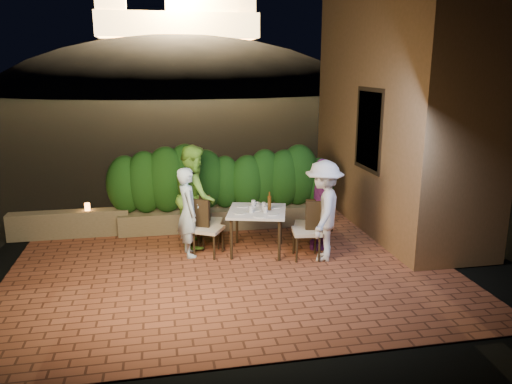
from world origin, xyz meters
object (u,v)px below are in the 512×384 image
object	(u,v)px
chair_left_back	(209,221)
chair_right_front	(307,230)
beer_bottle	(269,201)
dining_table	(257,231)
diner_purple	(322,204)
diner_green	(194,196)
chair_right_back	(306,224)
parapet_lamp	(87,207)
chair_left_front	(208,228)
diner_white	(323,211)
diner_blue	(188,212)
bowl	(256,204)

from	to	relation	value
chair_left_back	chair_right_front	xyz separation A→B (m)	(1.54, -0.91, 0.02)
beer_bottle	dining_table	bearing A→B (deg)	174.92
chair_left_back	diner_purple	world-z (taller)	diner_purple
dining_table	diner_green	distance (m)	1.29
chair_right_back	parapet_lamp	bearing A→B (deg)	-0.78
diner_green	diner_purple	size ratio (longest dim) A/B	1.13
chair_left_front	diner_purple	distance (m)	2.03
chair_left_back	parapet_lamp	size ratio (longest dim) A/B	6.74
diner_white	diner_purple	world-z (taller)	diner_white
parapet_lamp	chair_right_front	bearing A→B (deg)	-27.01
beer_bottle	diner_blue	size ratio (longest dim) A/B	0.21
diner_purple	diner_white	bearing A→B (deg)	1.70
chair_left_back	chair_right_front	bearing A→B (deg)	-16.36
beer_bottle	diner_white	distance (m)	0.95
dining_table	beer_bottle	xyz separation A→B (m)	(0.21, -0.02, 0.54)
diner_green	parapet_lamp	size ratio (longest dim) A/B	13.05
dining_table	parapet_lamp	size ratio (longest dim) A/B	6.91
diner_purple	chair_right_back	bearing A→B (deg)	-74.55
chair_left_front	diner_green	size ratio (longest dim) A/B	0.53
chair_left_front	chair_right_front	distance (m)	1.67
dining_table	beer_bottle	bearing A→B (deg)	-5.08
chair_left_back	chair_right_back	world-z (taller)	chair_left_back
chair_right_front	diner_white	bearing A→B (deg)	171.27
bowl	chair_right_front	size ratio (longest dim) A/B	0.17
dining_table	parapet_lamp	world-z (taller)	dining_table
bowl	parapet_lamp	bearing A→B (deg)	159.58
diner_white	parapet_lamp	world-z (taller)	diner_white
dining_table	diner_blue	world-z (taller)	diner_blue
chair_left_front	beer_bottle	bearing A→B (deg)	28.47
dining_table	diner_green	world-z (taller)	diner_green
bowl	diner_blue	distance (m)	1.24
chair_right_front	parapet_lamp	bearing A→B (deg)	-19.76
chair_left_back	diner_green	bearing A→B (deg)	166.50
dining_table	bowl	world-z (taller)	bowl
chair_left_front	diner_blue	world-z (taller)	diner_blue
dining_table	parapet_lamp	xyz separation A→B (m)	(-2.99, 1.45, 0.20)
beer_bottle	chair_left_front	xyz separation A→B (m)	(-1.06, 0.03, -0.42)
bowl	diner_blue	world-z (taller)	diner_blue
diner_blue	diner_green	xyz separation A→B (m)	(0.15, 0.50, 0.15)
chair_right_back	chair_right_front	bearing A→B (deg)	93.52
chair_right_front	chair_right_back	bearing A→B (deg)	-98.99
chair_right_front	chair_right_back	world-z (taller)	chair_right_front
diner_blue	diner_white	bearing A→B (deg)	-113.59
diner_green	dining_table	bearing A→B (deg)	-120.03
diner_blue	diner_green	distance (m)	0.55
diner_green	chair_right_back	bearing A→B (deg)	-107.62
bowl	diner_white	bearing A→B (deg)	-41.27
chair_right_front	diner_white	size ratio (longest dim) A/B	0.59
bowl	chair_right_back	xyz separation A→B (m)	(0.85, -0.32, -0.32)
chair_right_back	diner_blue	distance (m)	2.08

